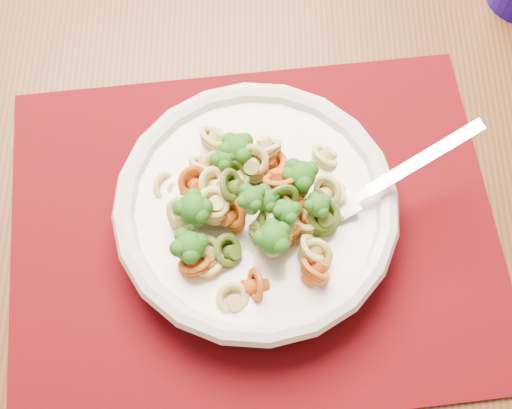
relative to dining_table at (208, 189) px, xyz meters
name	(u,v)px	position (x,y,z in m)	size (l,w,h in m)	color
dining_table	(208,189)	(0.00, 0.00, 0.00)	(1.55, 1.30, 0.76)	#503216
placemat	(254,232)	(0.01, -0.11, 0.11)	(0.44, 0.34, 0.00)	#4F030F
pasta_bowl	(256,209)	(0.02, -0.10, 0.14)	(0.25, 0.25, 0.05)	silver
pasta_broccoli_heap	(256,202)	(0.02, -0.10, 0.16)	(0.21, 0.21, 0.06)	#DFC86E
fork	(343,207)	(0.08, -0.13, 0.16)	(0.19, 0.02, 0.01)	silver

